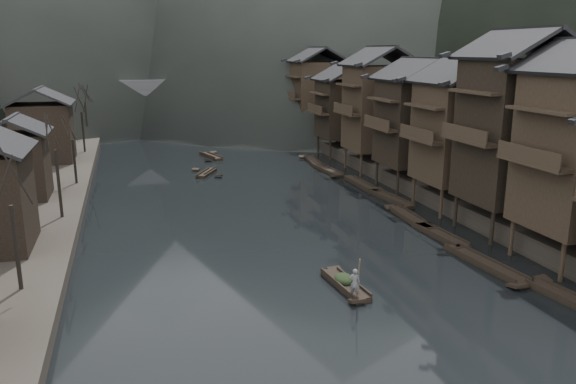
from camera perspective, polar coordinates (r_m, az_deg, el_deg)
name	(u,v)px	position (r m, az deg, el deg)	size (l,w,h in m)	color
water	(325,286)	(34.55, 3.76, -9.49)	(300.00, 300.00, 0.00)	black
right_bank	(461,143)	(84.46, 17.14, 4.75)	(40.00, 200.00, 1.80)	#2D2823
stilt_houses	(428,104)	(56.61, 14.01, 8.62)	(9.00, 67.60, 15.69)	black
left_houses	(7,154)	(51.41, -26.67, 3.51)	(8.10, 53.20, 8.73)	black
bare_trees	(61,129)	(58.12, -22.09, 5.94)	(3.86, 73.29, 7.73)	black
moored_sampans	(394,206)	(51.58, 10.73, -1.40)	(3.28, 50.43, 0.47)	black
midriver_boats	(206,153)	(78.07, -8.37, 3.98)	(5.95, 32.91, 0.45)	black
stone_bridge	(189,101)	(102.67, -10.05, 9.11)	(40.00, 6.00, 9.00)	#4C4C4F
hero_sampan	(345,284)	(34.34, 5.81, -9.32)	(1.50, 5.30, 0.44)	black
cargo_heap	(344,274)	(34.32, 5.72, -8.28)	(1.16, 1.51, 0.69)	black
boatman	(355,279)	(32.30, 6.81, -8.79)	(0.63, 0.42, 1.74)	slate
bamboo_pole	(360,237)	(31.48, 7.28, -4.53)	(0.06, 0.06, 3.94)	#8C7A51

